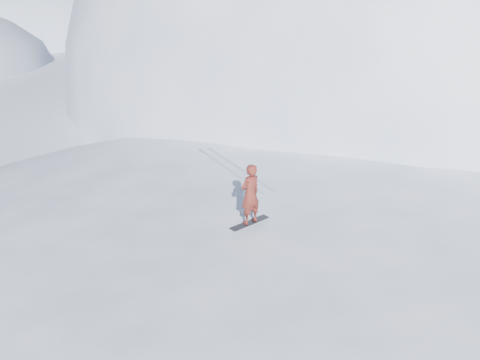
{
  "coord_description": "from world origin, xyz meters",
  "views": [
    {
      "loc": [
        -6.45,
        -13.35,
        9.28
      ],
      "look_at": [
        -1.93,
        0.18,
        3.5
      ],
      "focal_mm": 35.0,
      "sensor_mm": 36.0,
      "label": 1
    }
  ],
  "objects": [
    {
      "name": "snowboard",
      "position": [
        -1.93,
        -0.82,
        2.41
      ],
      "size": [
        1.45,
        0.8,
        0.02
      ],
      "primitive_type": "cube",
      "rotation": [
        0.0,
        0.0,
        0.39
      ],
      "color": "black",
      "rests_on": "near_ridge"
    },
    {
      "name": "snowboarder",
      "position": [
        -1.93,
        -0.82,
        3.41
      ],
      "size": [
        0.84,
        0.71,
        1.97
      ],
      "primitive_type": "imported",
      "rotation": [
        0.0,
        0.0,
        3.53
      ],
      "color": "maroon",
      "rests_on": "snowboard"
    },
    {
      "name": "near_ridge",
      "position": [
        1.0,
        3.0,
        0.0
      ],
      "size": [
        36.0,
        28.0,
        4.8
      ],
      "primitive_type": "ellipsoid",
      "color": "white",
      "rests_on": "ground"
    },
    {
      "name": "board_tracks",
      "position": [
        -0.9,
        4.16,
        2.42
      ],
      "size": [
        1.52,
        5.93,
        0.04
      ],
      "color": "silver",
      "rests_on": "ground"
    },
    {
      "name": "peak_shoulder",
      "position": [
        10.0,
        20.0,
        0.0
      ],
      "size": [
        28.0,
        24.0,
        18.0
      ],
      "primitive_type": "ellipsoid",
      "color": "white",
      "rests_on": "ground"
    },
    {
      "name": "wind_bumps",
      "position": [
        -0.56,
        2.12,
        0.0
      ],
      "size": [
        16.0,
        14.4,
        1.0
      ],
      "color": "white",
      "rests_on": "ground"
    },
    {
      "name": "summit_peak",
      "position": [
        22.0,
        26.0,
        0.0
      ],
      "size": [
        60.0,
        56.0,
        56.0
      ],
      "primitive_type": "ellipsoid",
      "color": "white",
      "rests_on": "ground"
    },
    {
      "name": "ground",
      "position": [
        0.0,
        0.0,
        0.0
      ],
      "size": [
        400.0,
        400.0,
        0.0
      ],
      "primitive_type": "plane",
      "color": "white",
      "rests_on": "ground"
    }
  ]
}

